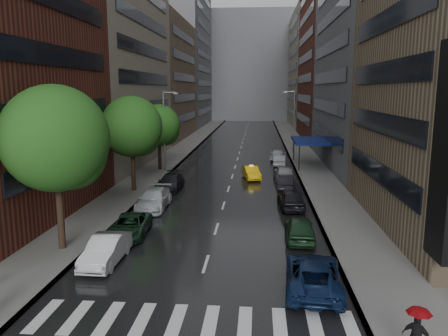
{
  "coord_description": "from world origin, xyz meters",
  "views": [
    {
      "loc": [
        2.73,
        -18.15,
        9.32
      ],
      "look_at": [
        0.0,
        16.55,
        3.0
      ],
      "focal_mm": 35.0,
      "sensor_mm": 36.0,
      "label": 1
    }
  ],
  "objects": [
    {
      "name": "tree_near",
      "position": [
        -8.6,
        5.33,
        6.57
      ],
      "size": [
        6.02,
        6.02,
        9.6
      ],
      "color": "#382619",
      "rests_on": "ground"
    },
    {
      "name": "buildings_right",
      "position": [
        15.0,
        56.7,
        15.03
      ],
      "size": [
        8.05,
        109.1,
        36.0
      ],
      "color": "#937A5B",
      "rests_on": "ground"
    },
    {
      "name": "awning",
      "position": [
        8.98,
        35.0,
        3.13
      ],
      "size": [
        4.0,
        8.0,
        3.12
      ],
      "color": "navy",
      "rests_on": "sidewalk_right"
    },
    {
      "name": "road",
      "position": [
        0.0,
        50.0,
        0.01
      ],
      "size": [
        14.0,
        140.0,
        0.01
      ],
      "primitive_type": "cube",
      "color": "black",
      "rests_on": "ground"
    },
    {
      "name": "ped_red_umbrella",
      "position": [
        8.18,
        -4.18,
        1.33
      ],
      "size": [
        1.04,
        0.98,
        2.01
      ],
      "color": "black",
      "rests_on": "sidewalk_right"
    },
    {
      "name": "crosswalk",
      "position": [
        0.2,
        -2.0,
        0.01
      ],
      "size": [
        13.15,
        2.8,
        0.01
      ],
      "color": "silver",
      "rests_on": "ground"
    },
    {
      "name": "parked_cars_right",
      "position": [
        5.4,
        18.67,
        0.75
      ],
      "size": [
        2.92,
        43.69,
        1.61
      ],
      "color": "#0E1E43",
      "rests_on": "ground"
    },
    {
      "name": "street_lamp_left",
      "position": [
        -7.72,
        30.0,
        4.89
      ],
      "size": [
        1.74,
        0.22,
        9.0
      ],
      "color": "gray",
      "rests_on": "sidewalk_left"
    },
    {
      "name": "building_far",
      "position": [
        0.0,
        118.0,
        16.0
      ],
      "size": [
        40.0,
        14.0,
        32.0
      ],
      "primitive_type": "cube",
      "color": "slate",
      "rests_on": "ground"
    },
    {
      "name": "sidewalk_left",
      "position": [
        -9.0,
        50.0,
        0.07
      ],
      "size": [
        4.0,
        140.0,
        0.15
      ],
      "primitive_type": "cube",
      "color": "gray",
      "rests_on": "ground"
    },
    {
      "name": "parked_cars_left",
      "position": [
        -5.4,
        12.75,
        0.73
      ],
      "size": [
        2.49,
        22.39,
        1.53
      ],
      "color": "silver",
      "rests_on": "ground"
    },
    {
      "name": "ground",
      "position": [
        0.0,
        0.0,
        0.0
      ],
      "size": [
        220.0,
        220.0,
        0.0
      ],
      "primitive_type": "plane",
      "color": "gray",
      "rests_on": "ground"
    },
    {
      "name": "street_lamp_right",
      "position": [
        7.72,
        45.0,
        4.89
      ],
      "size": [
        1.74,
        0.22,
        9.0
      ],
      "color": "gray",
      "rests_on": "sidewalk_right"
    },
    {
      "name": "sidewalk_right",
      "position": [
        9.0,
        50.0,
        0.07
      ],
      "size": [
        4.0,
        140.0,
        0.15
      ],
      "primitive_type": "cube",
      "color": "gray",
      "rests_on": "ground"
    },
    {
      "name": "tree_far",
      "position": [
        -8.6,
        30.97,
        5.22
      ],
      "size": [
        4.79,
        4.79,
        7.63
      ],
      "color": "#382619",
      "rests_on": "ground"
    },
    {
      "name": "taxi",
      "position": [
        2.06,
        26.89,
        0.67
      ],
      "size": [
        2.21,
        4.25,
        1.33
      ],
      "primitive_type": "imported",
      "rotation": [
        0.0,
        0.0,
        0.2
      ],
      "color": "yellow",
      "rests_on": "ground"
    },
    {
      "name": "buildings_left",
      "position": [
        -15.0,
        58.79,
        15.99
      ],
      "size": [
        8.0,
        108.0,
        38.0
      ],
      "color": "maroon",
      "rests_on": "ground"
    },
    {
      "name": "tree_mid",
      "position": [
        -8.6,
        20.21,
        5.99
      ],
      "size": [
        5.49,
        5.49,
        8.75
      ],
      "color": "#382619",
      "rests_on": "ground"
    }
  ]
}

